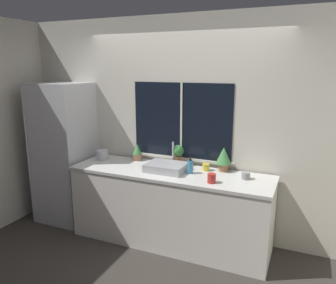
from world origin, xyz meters
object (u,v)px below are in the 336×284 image
(mug_grey, at_px, (246,176))
(kettle, at_px, (102,154))
(mug_yellow, at_px, (206,167))
(potted_plant_center, at_px, (178,154))
(soap_bottle, at_px, (190,167))
(potted_plant_left, at_px, (137,152))
(refrigerator, at_px, (65,153))
(potted_plant_right, at_px, (224,157))
(sink, at_px, (166,167))
(mug_red, at_px, (212,178))

(mug_grey, height_order, kettle, kettle)
(mug_yellow, height_order, kettle, kettle)
(potted_plant_center, distance_m, soap_bottle, 0.35)
(potted_plant_left, xyz_separation_m, kettle, (-0.44, -0.15, -0.04))
(refrigerator, bearing_deg, mug_yellow, 4.31)
(potted_plant_right, height_order, kettle, potted_plant_right)
(mug_grey, bearing_deg, mug_yellow, 166.95)
(sink, height_order, potted_plant_center, sink)
(refrigerator, relative_size, mug_grey, 20.44)
(sink, distance_m, potted_plant_left, 0.59)
(refrigerator, distance_m, mug_grey, 2.45)
(refrigerator, bearing_deg, potted_plant_left, 11.77)
(potted_plant_center, bearing_deg, mug_red, -38.01)
(potted_plant_left, height_order, mug_grey, potted_plant_left)
(soap_bottle, height_order, kettle, soap_bottle)
(sink, relative_size, mug_yellow, 5.46)
(potted_plant_left, xyz_separation_m, potted_plant_center, (0.57, -0.00, 0.03))
(potted_plant_right, distance_m, kettle, 1.59)
(potted_plant_right, xyz_separation_m, soap_bottle, (-0.33, -0.23, -0.09))
(sink, relative_size, mug_red, 4.56)
(potted_plant_center, bearing_deg, mug_yellow, -9.49)
(potted_plant_left, xyz_separation_m, mug_red, (1.13, -0.44, -0.06))
(mug_grey, relative_size, mug_red, 0.93)
(potted_plant_right, xyz_separation_m, kettle, (-1.58, -0.15, -0.10))
(soap_bottle, bearing_deg, potted_plant_right, 35.76)
(refrigerator, relative_size, sink, 4.17)
(potted_plant_left, height_order, soap_bottle, potted_plant_left)
(sink, xyz_separation_m, mug_red, (0.60, -0.18, 0.00))
(potted_plant_right, height_order, mug_yellow, potted_plant_right)
(soap_bottle, distance_m, mug_yellow, 0.22)
(refrigerator, height_order, potted_plant_right, refrigerator)
(mug_grey, bearing_deg, kettle, 179.31)
(sink, distance_m, potted_plant_center, 0.28)
(sink, xyz_separation_m, mug_grey, (0.91, 0.08, -0.01))
(sink, bearing_deg, potted_plant_right, 22.81)
(potted_plant_left, xyz_separation_m, potted_plant_right, (1.14, -0.00, 0.06))
(refrigerator, xyz_separation_m, mug_grey, (2.45, 0.04, -0.00))
(mug_red, bearing_deg, mug_yellow, 115.44)
(potted_plant_right, bearing_deg, mug_grey, -30.93)
(potted_plant_left, bearing_deg, kettle, -160.69)
(potted_plant_center, bearing_deg, kettle, -171.30)
(mug_red, height_order, kettle, kettle)
(mug_grey, bearing_deg, potted_plant_right, 149.07)
(soap_bottle, bearing_deg, mug_yellow, 51.87)
(sink, relative_size, mug_grey, 4.90)
(potted_plant_right, distance_m, mug_grey, 0.37)
(potted_plant_right, height_order, soap_bottle, potted_plant_right)
(potted_plant_left, bearing_deg, sink, -26.17)
(sink, distance_m, soap_bottle, 0.29)
(refrigerator, relative_size, potted_plant_left, 8.76)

